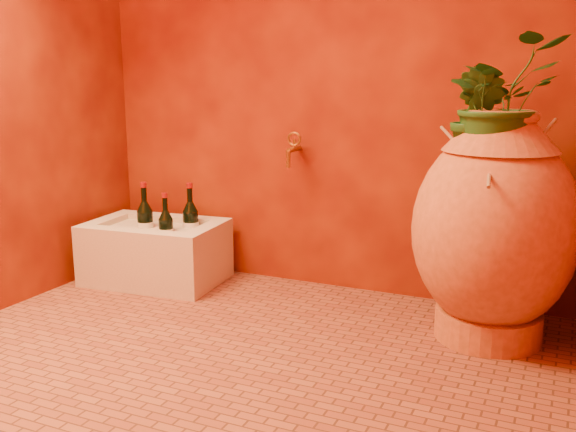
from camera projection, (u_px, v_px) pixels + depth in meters
The scene contains 10 objects.
floor at pixel (234, 360), 2.45m from camera, with size 2.50×2.50×0.00m, color brown.
wall_back at pixel (331, 36), 3.07m from camera, with size 2.50×0.02×2.50m, color #4F0B04.
amphora at pixel (494, 229), 2.56m from camera, with size 0.66×0.67×0.93m.
stone_basin at pixel (156, 253), 3.37m from camera, with size 0.72×0.52×0.32m.
wine_bottle_a at pixel (145, 225), 3.35m from camera, with size 0.09×0.09×0.35m.
wine_bottle_b at pixel (191, 225), 3.36m from camera, with size 0.08×0.08×0.35m.
wine_bottle_c at pixel (166, 231), 3.27m from camera, with size 0.08×0.08×0.31m.
wall_tap at pixel (293, 148), 3.18m from camera, with size 0.07×0.15×0.17m.
plant_main at pixel (500, 100), 2.45m from camera, with size 0.44×0.38×0.49m, color #1A4A1A.
plant_side at pixel (477, 117), 2.47m from camera, with size 0.21×0.17×0.38m, color #1A4A1A.
Camera 1 is at (1.13, -1.99, 1.06)m, focal length 40.00 mm.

